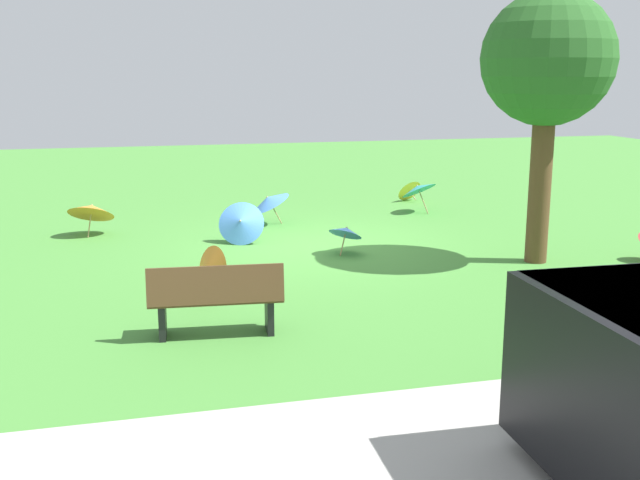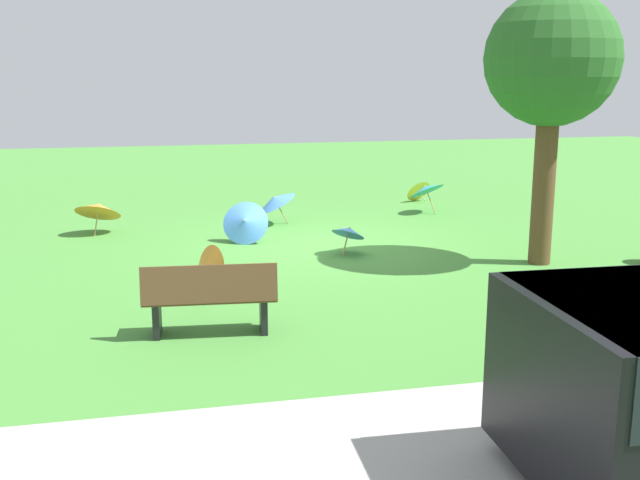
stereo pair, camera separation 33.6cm
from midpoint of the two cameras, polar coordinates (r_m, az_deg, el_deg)
name	(u,v)px [view 2 (the right image)]	position (r m, az deg, el deg)	size (l,w,h in m)	color
ground	(322,246)	(13.83, 0.83, -0.45)	(40.00, 40.00, 0.00)	#478C38
park_bench	(210,298)	(9.16, -7.23, -4.35)	(1.64, 0.62, 0.90)	brown
shade_tree	(552,63)	(12.78, 17.77, 12.56)	(2.13, 2.13, 4.38)	brown
parasol_orange_0	(207,271)	(10.75, -7.59, -2.31)	(0.68, 0.78, 0.75)	tan
parasol_teal_0	(426,189)	(17.16, 8.53, 3.83)	(1.10, 1.09, 0.79)	tan
parasol_orange_1	(98,209)	(15.37, -15.73, 2.28)	(1.12, 1.11, 0.79)	tan
parasol_blue_0	(275,200)	(15.71, -2.78, 3.01)	(0.83, 0.85, 0.77)	tan
parasol_yellow_0	(417,190)	(18.70, 7.85, 3.74)	(0.72, 0.60, 0.56)	tan
parasol_blue_1	(349,231)	(13.16, 2.91, 0.65)	(0.82, 0.82, 0.59)	tan
parasol_blue_2	(245,222)	(14.02, -4.98, 1.37)	(0.97, 0.89, 0.80)	tan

